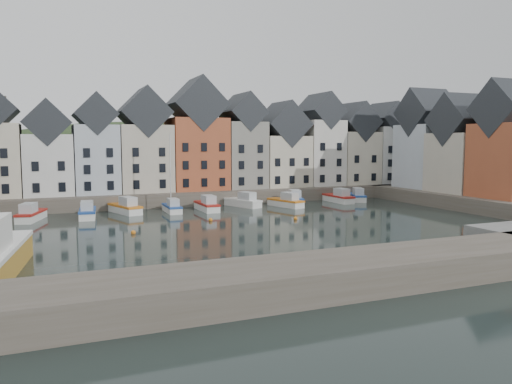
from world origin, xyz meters
TOP-DOWN VIEW (x-y plane):
  - ground at (0.00, 0.00)m, footprint 260.00×260.00m
  - far_quay at (0.00, 30.00)m, footprint 90.00×16.00m
  - right_quay at (37.00, 3.00)m, footprint 14.00×54.00m
  - near_wall at (-10.00, -22.00)m, footprint 50.00×6.00m
  - hillside at (0.02, 56.00)m, footprint 153.60×70.40m
  - far_terrace at (3.21, 28.00)m, footprint 72.37×8.16m
  - right_terrace at (36.00, 8.07)m, footprint 8.30×24.25m
  - mooring_buoys at (-4.00, 5.33)m, footprint 20.50×5.50m
  - boat_a at (-24.12, 16.74)m, footprint 3.69×6.72m
  - boat_b at (-17.58, 16.43)m, footprint 2.60×6.52m
  - boat_c at (-12.54, 18.72)m, footprint 3.93×6.92m
  - boat_d at (-6.54, 17.30)m, footprint 1.85×5.69m
  - boat_e at (-1.67, 17.00)m, footprint 2.04×6.41m
  - boat_f at (4.62, 19.12)m, footprint 4.18×6.73m
  - boat_g at (10.43, 16.57)m, footprint 3.63×6.60m
  - boat_h at (12.90, 18.98)m, footprint 3.83×6.89m
  - boat_i at (20.54, 18.28)m, footprint 2.16×6.61m
  - boat_j at (24.43, 18.94)m, footprint 4.19×6.50m

SIDE VIEW (x-z plane):
  - hillside at x=0.02m, z-range -49.96..14.04m
  - ground at x=0.00m, z-range 0.00..0.00m
  - mooring_buoys at x=-4.00m, z-range -0.10..0.40m
  - boat_d at x=-6.54m, z-range -4.71..6.11m
  - boat_j at x=24.43m, z-range -0.48..1.91m
  - boat_g at x=10.43m, z-range -0.49..1.93m
  - boat_b at x=-17.58m, z-range -0.49..1.95m
  - boat_e at x=-1.67m, z-range -0.50..1.96m
  - boat_a at x=-24.12m, z-range -0.50..1.97m
  - boat_f at x=4.62m, z-range -0.50..1.97m
  - boat_i at x=20.54m, z-range -0.51..2.01m
  - boat_h at x=12.90m, z-range -0.51..2.02m
  - boat_c at x=-12.54m, z-range -0.51..2.02m
  - far_quay at x=0.00m, z-range 0.00..2.00m
  - right_quay at x=37.00m, z-range 0.00..2.00m
  - near_wall at x=-10.00m, z-range 0.00..2.00m
  - far_terrace at x=3.21m, z-range -0.01..17.76m
  - right_terrace at x=36.00m, z-range 0.73..17.10m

